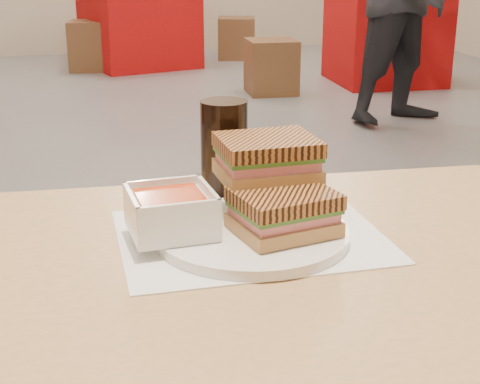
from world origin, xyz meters
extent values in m
cube|color=tan|center=(0.13, -2.10, 0.73)|extent=(1.24, 0.78, 0.03)
cube|color=white|center=(0.03, -1.99, 0.75)|extent=(0.35, 0.28, 0.00)
cylinder|color=white|center=(0.03, -2.00, 0.76)|extent=(0.26, 0.26, 0.01)
cube|color=white|center=(-0.08, -1.98, 0.79)|extent=(0.11, 0.11, 0.04)
cube|color=red|center=(-0.08, -1.98, 0.81)|extent=(0.09, 0.09, 0.01)
cube|color=white|center=(-0.03, -1.98, 0.82)|extent=(0.01, 0.11, 0.01)
cube|color=white|center=(-0.13, -1.99, 0.82)|extent=(0.01, 0.11, 0.01)
cube|color=white|center=(-0.08, -1.93, 0.82)|extent=(0.11, 0.01, 0.01)
cube|color=white|center=(-0.08, -2.03, 0.82)|extent=(0.11, 0.01, 0.01)
cube|color=tan|center=(0.06, -2.02, 0.78)|extent=(0.14, 0.13, 0.02)
cube|color=#D4767F|center=(0.06, -2.02, 0.79)|extent=(0.13, 0.12, 0.01)
cube|color=#386B23|center=(0.06, -2.02, 0.80)|extent=(0.14, 0.12, 0.01)
cube|color=#995927|center=(0.06, -2.02, 0.81)|extent=(0.14, 0.13, 0.02)
cube|color=tan|center=(0.06, -1.95, 0.83)|extent=(0.13, 0.11, 0.02)
cube|color=#D4767F|center=(0.06, -1.95, 0.84)|extent=(0.12, 0.10, 0.01)
cube|color=#386B23|center=(0.06, -1.95, 0.85)|extent=(0.13, 0.11, 0.01)
cube|color=#995927|center=(0.06, -1.95, 0.87)|extent=(0.13, 0.11, 0.02)
cylinder|color=black|center=(0.03, -1.83, 0.83)|extent=(0.07, 0.07, 0.15)
cube|color=#B20C08|center=(2.47, 2.70, 0.37)|extent=(0.88, 0.88, 0.73)
cube|color=#B20C08|center=(0.58, 4.06, 0.40)|extent=(1.12, 1.12, 0.81)
cube|color=brown|center=(1.41, 2.49, 0.21)|extent=(0.39, 0.39, 0.42)
cube|color=brown|center=(2.31, 2.88, 0.23)|extent=(0.47, 0.47, 0.47)
cube|color=brown|center=(0.13, 3.93, 0.22)|extent=(0.47, 0.47, 0.45)
cube|color=brown|center=(1.58, 4.26, 0.21)|extent=(0.44, 0.44, 0.41)
camera|label=1|loc=(-0.21, -2.85, 1.13)|focal=53.40mm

